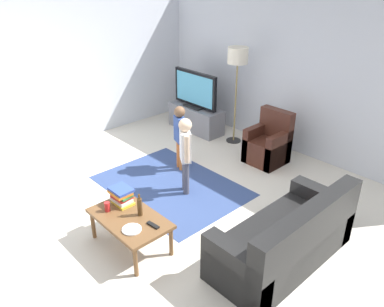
# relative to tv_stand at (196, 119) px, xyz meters

# --- Properties ---
(ground) EXTENTS (7.80, 7.80, 0.00)m
(ground) POSITION_rel_tv_stand_xyz_m (1.72, -2.30, -0.24)
(ground) COLOR beige
(wall_back) EXTENTS (6.00, 0.12, 2.70)m
(wall_back) POSITION_rel_tv_stand_xyz_m (1.72, 0.70, 1.11)
(wall_back) COLOR silver
(wall_back) RESTS_ON ground
(wall_left) EXTENTS (0.12, 6.00, 2.70)m
(wall_left) POSITION_rel_tv_stand_xyz_m (-1.28, -2.30, 1.11)
(wall_left) COLOR silver
(wall_left) RESTS_ON ground
(area_rug) EXTENTS (2.20, 1.60, 0.01)m
(area_rug) POSITION_rel_tv_stand_xyz_m (1.36, -1.81, -0.24)
(area_rug) COLOR #33477A
(area_rug) RESTS_ON ground
(tv_stand) EXTENTS (1.20, 0.44, 0.50)m
(tv_stand) POSITION_rel_tv_stand_xyz_m (0.00, 0.00, 0.00)
(tv_stand) COLOR slate
(tv_stand) RESTS_ON ground
(tv) EXTENTS (1.10, 0.28, 0.71)m
(tv) POSITION_rel_tv_stand_xyz_m (-0.00, -0.02, 0.60)
(tv) COLOR black
(tv) RESTS_ON tv_stand
(couch) EXTENTS (0.80, 1.80, 0.86)m
(couch) POSITION_rel_tv_stand_xyz_m (3.54, -1.92, 0.05)
(couch) COLOR black
(couch) RESTS_ON ground
(armchair) EXTENTS (0.60, 0.60, 0.90)m
(armchair) POSITION_rel_tv_stand_xyz_m (1.86, -0.04, 0.05)
(armchair) COLOR #472319
(armchair) RESTS_ON ground
(floor_lamp) EXTENTS (0.36, 0.36, 1.78)m
(floor_lamp) POSITION_rel_tv_stand_xyz_m (0.90, 0.15, 1.30)
(floor_lamp) COLOR #262626
(floor_lamp) RESTS_ON ground
(child_near_tv) EXTENTS (0.35, 0.20, 1.09)m
(child_near_tv) POSITION_rel_tv_stand_xyz_m (1.03, -1.32, 0.41)
(child_near_tv) COLOR orange
(child_near_tv) RESTS_ON ground
(child_center) EXTENTS (0.34, 0.25, 1.17)m
(child_center) POSITION_rel_tv_stand_xyz_m (1.63, -1.75, 0.46)
(child_center) COLOR #4C4C59
(child_center) RESTS_ON ground
(coffee_table) EXTENTS (1.00, 0.60, 0.42)m
(coffee_table) POSITION_rel_tv_stand_xyz_m (2.10, -3.06, 0.13)
(coffee_table) COLOR brown
(coffee_table) RESTS_ON ground
(book_stack) EXTENTS (0.30, 0.24, 0.21)m
(book_stack) POSITION_rel_tv_stand_xyz_m (1.80, -2.95, 0.28)
(book_stack) COLOR yellow
(book_stack) RESTS_ON coffee_table
(bottle) EXTENTS (0.06, 0.06, 0.28)m
(bottle) POSITION_rel_tv_stand_xyz_m (2.15, -2.94, 0.29)
(bottle) COLOR #4C3319
(bottle) RESTS_ON coffee_table
(tv_remote) EXTENTS (0.17, 0.07, 0.02)m
(tv_remote) POSITION_rel_tv_stand_xyz_m (2.42, -2.96, 0.19)
(tv_remote) COLOR black
(tv_remote) RESTS_ON coffee_table
(soda_can) EXTENTS (0.07, 0.07, 0.12)m
(soda_can) POSITION_rel_tv_stand_xyz_m (1.82, -3.18, 0.24)
(soda_can) COLOR red
(soda_can) RESTS_ON coffee_table
(plate) EXTENTS (0.22, 0.22, 0.02)m
(plate) POSITION_rel_tv_stand_xyz_m (2.32, -3.18, 0.18)
(plate) COLOR white
(plate) RESTS_ON coffee_table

